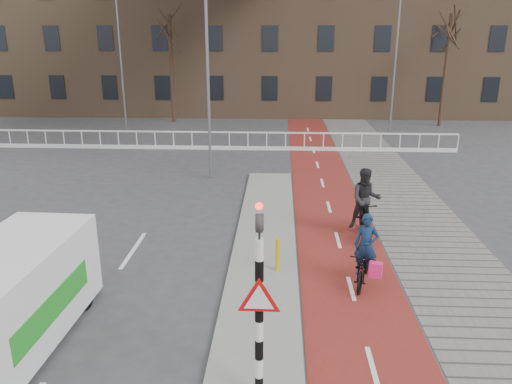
{
  "coord_description": "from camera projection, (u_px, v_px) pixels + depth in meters",
  "views": [
    {
      "loc": [
        -0.31,
        -9.04,
        6.02
      ],
      "look_at": [
        -0.99,
        5.0,
        1.5
      ],
      "focal_mm": 35.0,
      "sensor_mm": 36.0,
      "label": 1
    }
  ],
  "objects": [
    {
      "name": "ground",
      "position": [
        292.0,
        334.0,
        10.43
      ],
      "size": [
        120.0,
        120.0,
        0.0
      ],
      "primitive_type": "plane",
      "color": "#38383A",
      "rests_on": "ground"
    },
    {
      "name": "bike_lane",
      "position": [
        324.0,
        190.0,
        19.87
      ],
      "size": [
        2.5,
        60.0,
        0.01
      ],
      "primitive_type": "cube",
      "color": "maroon",
      "rests_on": "ground"
    },
    {
      "name": "sidewalk",
      "position": [
        395.0,
        191.0,
        19.74
      ],
      "size": [
        3.0,
        60.0,
        0.01
      ],
      "primitive_type": "cube",
      "color": "slate",
      "rests_on": "ground"
    },
    {
      "name": "curb_island",
      "position": [
        264.0,
        251.0,
        14.25
      ],
      "size": [
        1.8,
        16.0,
        0.12
      ],
      "primitive_type": "cube",
      "color": "gray",
      "rests_on": "ground"
    },
    {
      "name": "traffic_signal",
      "position": [
        259.0,
        298.0,
        7.93
      ],
      "size": [
        0.8,
        0.8,
        3.68
      ],
      "color": "black",
      "rests_on": "curb_island"
    },
    {
      "name": "bollard",
      "position": [
        278.0,
        255.0,
        12.82
      ],
      "size": [
        0.12,
        0.12,
        0.88
      ],
      "primitive_type": "cylinder",
      "color": "gold",
      "rests_on": "curb_island"
    },
    {
      "name": "cyclist_near",
      "position": [
        365.0,
        261.0,
        12.32
      ],
      "size": [
        1.1,
        1.85,
        1.84
      ],
      "rotation": [
        0.0,
        0.0,
        -0.3
      ],
      "color": "black",
      "rests_on": "bike_lane"
    },
    {
      "name": "cyclist_far",
      "position": [
        365.0,
        209.0,
        15.17
      ],
      "size": [
        0.95,
        2.04,
        2.15
      ],
      "rotation": [
        0.0,
        0.0,
        -0.03
      ],
      "color": "black",
      "rests_on": "bike_lane"
    },
    {
      "name": "van",
      "position": [
        6.0,
        301.0,
        9.63
      ],
      "size": [
        2.04,
        4.75,
        2.02
      ],
      "rotation": [
        0.0,
        0.0,
        -0.04
      ],
      "color": "white",
      "rests_on": "ground"
    },
    {
      "name": "railing",
      "position": [
        192.0,
        144.0,
        26.73
      ],
      "size": [
        28.0,
        0.1,
        0.99
      ],
      "color": "silver",
      "rests_on": "ground"
    },
    {
      "name": "townhouse_row",
      "position": [
        247.0,
        8.0,
        38.6
      ],
      "size": [
        46.0,
        10.0,
        15.9
      ],
      "color": "#7F6047",
      "rests_on": "ground"
    },
    {
      "name": "tree_mid",
      "position": [
        172.0,
        70.0,
        34.06
      ],
      "size": [
        0.29,
        0.29,
        7.15
      ],
      "primitive_type": "cylinder",
      "color": "#311F15",
      "rests_on": "ground"
    },
    {
      "name": "tree_right",
      "position": [
        445.0,
        71.0,
        32.47
      ],
      "size": [
        0.22,
        0.22,
        7.15
      ],
      "primitive_type": "cylinder",
      "color": "#311F15",
      "rests_on": "ground"
    },
    {
      "name": "streetlight_near",
      "position": [
        208.0,
        87.0,
        20.38
      ],
      "size": [
        0.12,
        0.12,
        7.72
      ],
      "primitive_type": "cylinder",
      "color": "slate",
      "rests_on": "ground"
    },
    {
      "name": "streetlight_left",
      "position": [
        121.0,
        63.0,
        30.5
      ],
      "size": [
        0.12,
        0.12,
        8.38
      ],
      "primitive_type": "cylinder",
      "color": "slate",
      "rests_on": "ground"
    },
    {
      "name": "streetlight_right",
      "position": [
        395.0,
        67.0,
        29.42
      ],
      "size": [
        0.12,
        0.12,
        8.05
      ],
      "primitive_type": "cylinder",
      "color": "slate",
      "rests_on": "ground"
    }
  ]
}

